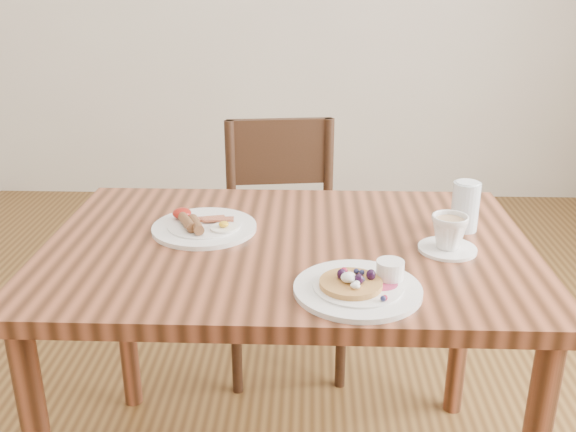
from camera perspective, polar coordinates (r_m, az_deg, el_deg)
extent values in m
cube|color=brown|center=(1.60, 0.00, -3.01)|extent=(1.20, 0.80, 0.04)
cylinder|color=brown|center=(2.13, 15.21, -8.57)|extent=(0.06, 0.06, 0.71)
cylinder|color=brown|center=(2.15, -14.32, -8.09)|extent=(0.06, 0.06, 0.71)
cube|color=#341D13|center=(2.27, -0.33, -3.09)|extent=(0.47, 0.47, 0.04)
cylinder|color=#341D13|center=(2.22, -4.62, -10.74)|extent=(0.04, 0.04, 0.43)
cylinder|color=#341D13|center=(2.24, 4.75, -10.28)|extent=(0.04, 0.04, 0.43)
cylinder|color=#341D13|center=(2.53, -4.77, -6.42)|extent=(0.04, 0.04, 0.43)
cylinder|color=#341D13|center=(2.55, 3.37, -6.08)|extent=(0.04, 0.04, 0.43)
cylinder|color=#341D13|center=(2.38, 3.61, 3.59)|extent=(0.04, 0.04, 0.43)
cylinder|color=#341D13|center=(2.35, -5.10, 3.33)|extent=(0.04, 0.04, 0.43)
cube|color=#341D13|center=(2.34, -0.76, 5.76)|extent=(0.38, 0.08, 0.24)
cylinder|color=white|center=(1.36, 6.21, -6.50)|extent=(0.27, 0.27, 0.01)
cylinder|color=white|center=(1.36, 6.22, -6.24)|extent=(0.19, 0.19, 0.01)
cylinder|color=#B22D59|center=(1.37, 8.30, -5.92)|extent=(0.07, 0.07, 0.00)
cylinder|color=#C68C47|center=(1.35, 5.61, -5.99)|extent=(0.13, 0.13, 0.01)
ellipsoid|color=white|center=(1.33, 5.43, -5.44)|extent=(0.03, 0.03, 0.02)
ellipsoid|color=white|center=(1.32, 6.14, -6.09)|extent=(0.02, 0.02, 0.01)
cylinder|color=white|center=(1.38, 9.06, -4.73)|extent=(0.06, 0.06, 0.04)
cylinder|color=#591E07|center=(1.38, 9.10, -4.13)|extent=(0.05, 0.05, 0.00)
sphere|color=black|center=(1.36, 6.87, -5.15)|extent=(0.02, 0.02, 0.02)
sphere|color=#1E234C|center=(1.38, 6.79, -4.91)|extent=(0.01, 0.01, 0.01)
sphere|color=#1E234C|center=(1.39, 5.92, -4.61)|extent=(0.01, 0.01, 0.01)
sphere|color=#B21938|center=(1.37, 5.39, -4.94)|extent=(0.02, 0.02, 0.02)
sphere|color=black|center=(1.35, 4.83, -5.13)|extent=(0.02, 0.02, 0.02)
sphere|color=#1E234C|center=(1.33, 4.98, -5.76)|extent=(0.01, 0.01, 0.01)
sphere|color=black|center=(1.34, 6.07, -5.52)|extent=(0.02, 0.02, 0.02)
sphere|color=#1E234C|center=(1.34, 6.91, -5.66)|extent=(0.01, 0.01, 0.01)
sphere|color=#1E234C|center=(1.32, 9.28, -6.81)|extent=(0.01, 0.01, 0.01)
sphere|color=#B21938|center=(1.35, 9.68, -6.06)|extent=(0.01, 0.01, 0.01)
cylinder|color=white|center=(1.67, -7.44, -1.04)|extent=(0.27, 0.27, 0.01)
cylinder|color=white|center=(1.67, -7.45, -0.82)|extent=(0.19, 0.19, 0.01)
cylinder|color=brown|center=(1.66, -8.95, -0.54)|extent=(0.06, 0.10, 0.03)
cylinder|color=brown|center=(1.64, -8.19, -0.75)|extent=(0.06, 0.10, 0.03)
cube|color=maroon|center=(1.70, -6.97, -0.22)|extent=(0.08, 0.04, 0.01)
cube|color=maroon|center=(1.68, -6.21, -0.29)|extent=(0.08, 0.03, 0.01)
cylinder|color=white|center=(1.63, -5.72, -1.05)|extent=(0.07, 0.07, 0.00)
ellipsoid|color=yellow|center=(1.63, -5.74, -0.72)|extent=(0.03, 0.03, 0.01)
ellipsoid|color=#A5190F|center=(1.71, -9.41, 0.25)|extent=(0.05, 0.05, 0.03)
cylinder|color=white|center=(1.59, 13.98, -2.85)|extent=(0.14, 0.14, 0.01)
imported|color=white|center=(1.57, 14.12, -1.35)|extent=(0.11, 0.11, 0.08)
cylinder|color=tan|center=(1.56, 14.21, -0.38)|extent=(0.07, 0.07, 0.00)
cylinder|color=silver|center=(1.70, 15.47, 0.81)|extent=(0.07, 0.07, 0.13)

